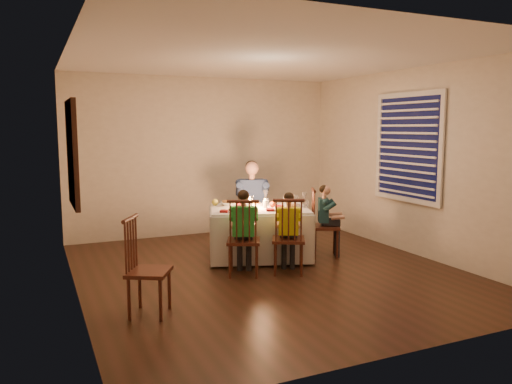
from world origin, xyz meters
name	(u,v)px	position (x,y,z in m)	size (l,w,h in m)	color
ground	(269,271)	(0.00, 0.00, 0.00)	(5.00, 5.00, 0.00)	black
wall_left	(72,174)	(-2.25, 0.00, 1.30)	(0.02, 5.00, 2.60)	beige
wall_right	(414,162)	(2.25, 0.00, 1.30)	(0.02, 5.00, 2.60)	beige
wall_back	(204,156)	(0.00, 2.50, 1.30)	(4.50, 0.02, 2.60)	beige
ceiling	(269,57)	(0.00, 0.00, 2.60)	(5.00, 5.00, 0.00)	white
dining_table	(259,223)	(0.16, 0.62, 0.50)	(1.58, 1.34, 0.67)	silver
chair_adult	(252,245)	(0.37, 1.35, 0.00)	(0.39, 0.37, 0.95)	#3A180F
chair_near_left	(244,275)	(-0.34, -0.01, 0.00)	(0.39, 0.37, 0.95)	#3A180F
chair_near_right	(288,273)	(0.19, -0.16, 0.00)	(0.39, 0.37, 0.95)	#3A180F
chair_end	(325,256)	(1.03, 0.34, 0.00)	(0.39, 0.37, 0.95)	#3A180F
chair_extra	(150,314)	(-1.66, -0.83, 0.00)	(0.39, 0.37, 0.95)	#3A180F
adult	(252,245)	(0.37, 1.35, 0.00)	(0.48, 0.44, 1.28)	navy
child_green	(244,275)	(-0.34, -0.01, 0.00)	(0.34, 0.31, 1.05)	green
child_yellow	(288,273)	(0.19, -0.16, 0.00)	(0.32, 0.29, 1.01)	yellow
child_teal	(325,256)	(1.03, 0.34, 0.00)	(0.31, 0.29, 1.00)	#19383F
setting_adult	(254,204)	(0.21, 0.91, 0.71)	(0.26, 0.26, 0.02)	white
setting_green	(238,211)	(-0.23, 0.44, 0.71)	(0.26, 0.26, 0.02)	white
setting_yellow	(284,210)	(0.36, 0.29, 0.71)	(0.26, 0.26, 0.02)	white
setting_teal	(293,206)	(0.60, 0.50, 0.71)	(0.26, 0.26, 0.02)	white
candle_left	(252,204)	(0.06, 0.65, 0.75)	(0.06, 0.06, 0.10)	white
candle_right	(265,204)	(0.23, 0.60, 0.75)	(0.06, 0.06, 0.10)	white
squash	(215,202)	(-0.32, 1.07, 0.74)	(0.09, 0.09, 0.09)	#FFEC43
orange_fruit	(272,204)	(0.35, 0.61, 0.74)	(0.08, 0.08, 0.08)	#DE4A12
serving_bowl	(229,204)	(-0.15, 0.97, 0.73)	(0.23, 0.23, 0.06)	white
wall_mirror	(72,154)	(-2.22, 0.30, 1.50)	(0.06, 0.95, 1.15)	black
window_blinds	(407,147)	(2.21, 0.10, 1.50)	(0.07, 1.34, 1.54)	black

